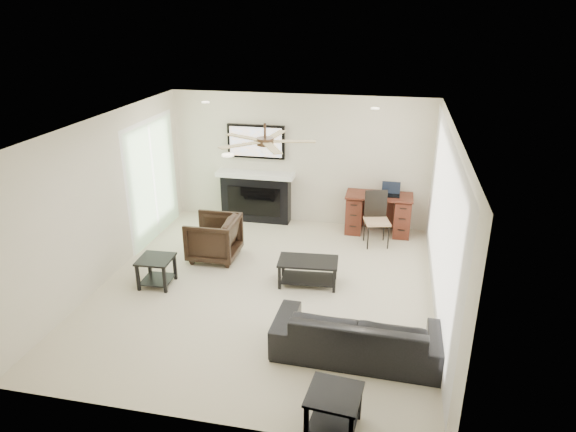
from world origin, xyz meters
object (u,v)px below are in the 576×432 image
armchair (214,238)px  coffee_table (308,272)px  sofa (359,334)px  fireplace_unit (255,175)px  desk (378,214)px

armchair → coffee_table: size_ratio=0.90×
coffee_table → sofa: bearing=-65.2°
sofa → fireplace_unit: 4.60m
coffee_table → fireplace_unit: 2.82m
sofa → fireplace_unit: size_ratio=1.08×
armchair → coffee_table: (1.70, -0.55, -0.17)m
sofa → coffee_table: sofa is taller
sofa → coffee_table: (-0.90, 1.60, -0.10)m
sofa → fireplace_unit: bearing=-57.3°
armchair → coffee_table: bearing=71.5°
desk → fireplace_unit: bearing=177.3°
coffee_table → armchair: bearing=157.5°
coffee_table → desk: 2.39m
sofa → coffee_table: 1.84m
fireplace_unit → armchair: bearing=-98.3°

